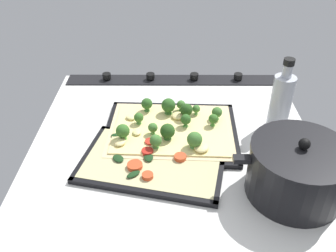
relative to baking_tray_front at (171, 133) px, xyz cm
name	(u,v)px	position (x,y,z in cm)	size (l,w,h in cm)	color
ground_plane	(173,144)	(-0.56, 2.51, -1.87)	(73.76, 72.87, 3.00)	silver
stove_control_panel	(172,79)	(-0.56, -30.42, 0.20)	(70.81, 7.00, 2.60)	black
baking_tray_front	(171,133)	(0.00, 0.00, 0.00)	(36.37, 28.79, 1.30)	black
broccoli_pizza	(171,128)	(0.03, -0.02, 1.72)	(33.88, 26.30, 6.00)	beige
baking_tray_back	(153,163)	(4.45, 12.44, 0.01)	(38.04, 28.67, 1.30)	black
veggie_pizza_back	(152,161)	(4.62, 12.45, 0.67)	(35.18, 25.81, 1.90)	#C2BB85
cooking_pot	(297,171)	(-26.80, 21.52, 5.79)	(27.95, 21.16, 14.62)	black
oil_bottle	(281,100)	(-29.34, -3.82, 7.95)	(5.66, 5.66, 20.33)	#B7BCC6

